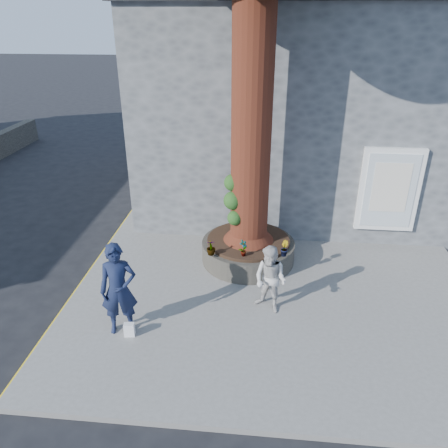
{
  "coord_description": "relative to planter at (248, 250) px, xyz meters",
  "views": [
    {
      "loc": [
        1.14,
        -7.55,
        5.79
      ],
      "look_at": [
        0.22,
        1.7,
        1.25
      ],
      "focal_mm": 35.0,
      "sensor_mm": 36.0,
      "label": 1
    }
  ],
  "objects": [
    {
      "name": "planter",
      "position": [
        0.0,
        0.0,
        0.0
      ],
      "size": [
        2.3,
        2.3,
        0.6
      ],
      "color": "black",
      "rests_on": "pavement"
    },
    {
      "name": "plant_c",
      "position": [
        -0.82,
        -0.85,
        0.49
      ],
      "size": [
        0.23,
        0.23,
        0.37
      ],
      "primitive_type": "imported",
      "rotation": [
        0.0,
        0.0,
        3.27
      ],
      "color": "gray",
      "rests_on": "planter"
    },
    {
      "name": "woman",
      "position": [
        0.54,
        -1.99,
        0.45
      ],
      "size": [
        0.9,
        0.85,
        1.48
      ],
      "primitive_type": "imported",
      "rotation": [
        0.0,
        0.0,
        -0.55
      ],
      "color": "#BBB8B3",
      "rests_on": "pavement"
    },
    {
      "name": "stone_shop",
      "position": [
        1.7,
        5.2,
        2.75
      ],
      "size": [
        10.3,
        8.3,
        6.3
      ],
      "color": "#515356",
      "rests_on": "ground"
    },
    {
      "name": "plant_b",
      "position": [
        0.85,
        -0.73,
        0.49
      ],
      "size": [
        0.23,
        0.23,
        0.37
      ],
      "primitive_type": "imported",
      "rotation": [
        0.0,
        0.0,
        1.72
      ],
      "color": "gray",
      "rests_on": "planter"
    },
    {
      "name": "pavement",
      "position": [
        0.7,
        -1.0,
        -0.35
      ],
      "size": [
        9.0,
        8.0,
        0.12
      ],
      "primitive_type": "cube",
      "color": "slate",
      "rests_on": "ground"
    },
    {
      "name": "yellow_line",
      "position": [
        -3.85,
        -1.0,
        -0.41
      ],
      "size": [
        0.1,
        30.0,
        0.01
      ],
      "primitive_type": "cube",
      "color": "yellow",
      "rests_on": "ground"
    },
    {
      "name": "plant_a",
      "position": [
        -0.08,
        -0.85,
        0.51
      ],
      "size": [
        0.25,
        0.26,
        0.41
      ],
      "primitive_type": "imported",
      "rotation": [
        0.0,
        0.0,
        0.89
      ],
      "color": "gray",
      "rests_on": "planter"
    },
    {
      "name": "plant_d",
      "position": [
        -0.05,
        0.62,
        0.44
      ],
      "size": [
        0.33,
        0.32,
        0.27
      ],
      "primitive_type": "imported",
      "rotation": [
        0.0,
        0.0,
        5.62
      ],
      "color": "gray",
      "rests_on": "planter"
    },
    {
      "name": "man",
      "position": [
        -2.32,
        -2.93,
        0.66
      ],
      "size": [
        0.78,
        0.61,
        1.9
      ],
      "primitive_type": "imported",
      "rotation": [
        0.0,
        0.0,
        0.26
      ],
      "color": "#141B37",
      "rests_on": "pavement"
    },
    {
      "name": "shopping_bag",
      "position": [
        -2.14,
        -3.1,
        -0.15
      ],
      "size": [
        0.21,
        0.14,
        0.28
      ],
      "primitive_type": "cube",
      "rotation": [
        0.0,
        0.0,
        0.12
      ],
      "color": "white",
      "rests_on": "pavement"
    },
    {
      "name": "ground",
      "position": [
        -0.8,
        -2.0,
        -0.41
      ],
      "size": [
        120.0,
        120.0,
        0.0
      ],
      "primitive_type": "plane",
      "color": "black",
      "rests_on": "ground"
    }
  ]
}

